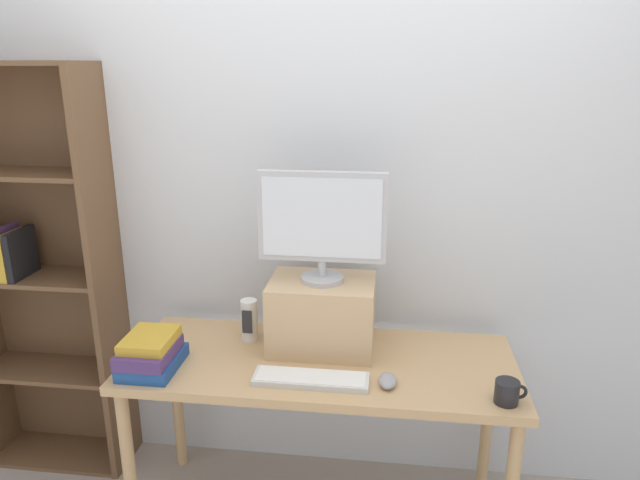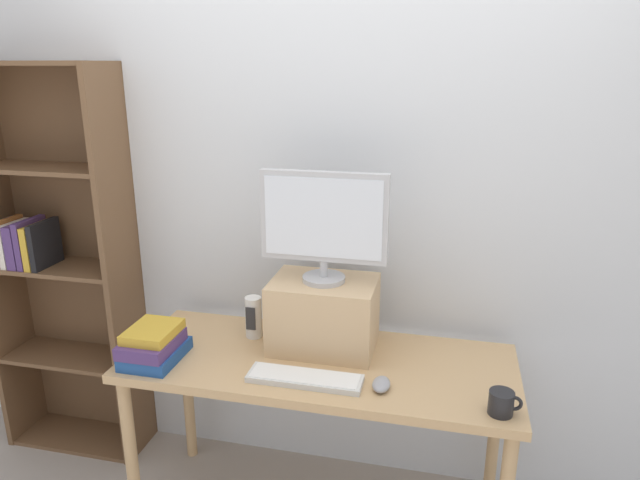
% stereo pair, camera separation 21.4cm
% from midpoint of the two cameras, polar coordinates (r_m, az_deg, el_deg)
% --- Properties ---
extents(back_wall, '(7.00, 0.08, 2.60)m').
position_cam_midpoint_polar(back_wall, '(2.49, -1.24, 3.89)').
color(back_wall, silver).
rests_on(back_wall, ground_plane).
extents(desk, '(1.53, 0.61, 0.76)m').
position_cam_midpoint_polar(desk, '(2.34, -2.68, -13.72)').
color(desk, tan).
rests_on(desk, ground_plane).
extents(bookshelf_unit, '(0.69, 0.28, 1.88)m').
position_cam_midpoint_polar(bookshelf_unit, '(2.95, -28.40, -2.94)').
color(bookshelf_unit, brown).
rests_on(bookshelf_unit, ground_plane).
extents(riser_box, '(0.42, 0.30, 0.29)m').
position_cam_midpoint_polar(riser_box, '(2.32, -2.46, -7.47)').
color(riser_box, tan).
rests_on(riser_box, desk).
extents(computer_monitor, '(0.50, 0.17, 0.44)m').
position_cam_midpoint_polar(computer_monitor, '(2.19, -2.59, 1.74)').
color(computer_monitor, '#B7B7BA').
rests_on(computer_monitor, riser_box).
extents(keyboard, '(0.42, 0.12, 0.02)m').
position_cam_midpoint_polar(keyboard, '(2.14, -3.87, -13.77)').
color(keyboard, silver).
rests_on(keyboard, desk).
extents(computer_mouse, '(0.06, 0.10, 0.04)m').
position_cam_midpoint_polar(computer_mouse, '(2.12, 3.84, -13.94)').
color(computer_mouse, '#99999E').
rests_on(computer_mouse, desk).
extents(book_stack, '(0.20, 0.26, 0.14)m').
position_cam_midpoint_polar(book_stack, '(2.32, -19.19, -10.72)').
color(book_stack, navy).
rests_on(book_stack, desk).
extents(coffee_mug, '(0.11, 0.08, 0.08)m').
position_cam_midpoint_polar(coffee_mug, '(2.08, 15.40, -14.52)').
color(coffee_mug, black).
rests_on(coffee_mug, desk).
extents(desk_speaker, '(0.07, 0.07, 0.18)m').
position_cam_midpoint_polar(desk_speaker, '(2.43, -9.63, -7.96)').
color(desk_speaker, silver).
rests_on(desk_speaker, desk).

